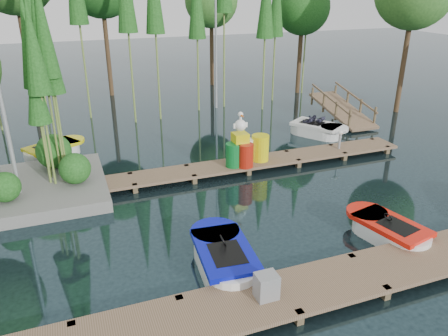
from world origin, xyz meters
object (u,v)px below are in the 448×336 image
object	(u,v)px
boat_yellow_far	(54,151)
drum_cluster	(241,150)
utility_cabinet	(266,286)
yellow_barrel	(260,148)
boat_red	(388,231)
boat_blue	(224,258)

from	to	relation	value
boat_yellow_far	drum_cluster	size ratio (longest dim) A/B	1.39
boat_yellow_far	utility_cabinet	size ratio (longest dim) A/B	4.88
boat_yellow_far	yellow_barrel	bearing A→B (deg)	-39.56
yellow_barrel	drum_cluster	xyz separation A→B (m)	(-0.81, -0.15, 0.09)
boat_yellow_far	drum_cluster	bearing A→B (deg)	-43.54
boat_red	yellow_barrel	xyz separation A→B (m)	(-1.14, 5.70, 0.54)
boat_yellow_far	yellow_barrel	distance (m)	8.12
drum_cluster	boat_blue	bearing A→B (deg)	-116.71
utility_cabinet	yellow_barrel	world-z (taller)	yellow_barrel
yellow_barrel	boat_yellow_far	bearing A→B (deg)	151.87
boat_blue	boat_yellow_far	size ratio (longest dim) A/B	1.05
boat_red	boat_blue	bearing A→B (deg)	162.54
boat_yellow_far	drum_cluster	world-z (taller)	drum_cluster
boat_red	utility_cabinet	size ratio (longest dim) A/B	4.76
boat_blue	yellow_barrel	bearing A→B (deg)	62.35
boat_yellow_far	drum_cluster	distance (m)	7.50
boat_yellow_far	utility_cabinet	xyz separation A→B (m)	(4.04, -10.82, 0.31)
boat_blue	utility_cabinet	bearing A→B (deg)	-74.16
boat_blue	drum_cluster	distance (m)	5.84
boat_red	drum_cluster	size ratio (longest dim) A/B	1.36
boat_red	drum_cluster	xyz separation A→B (m)	(-1.95, 5.54, 0.63)
utility_cabinet	yellow_barrel	size ratio (longest dim) A/B	0.58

